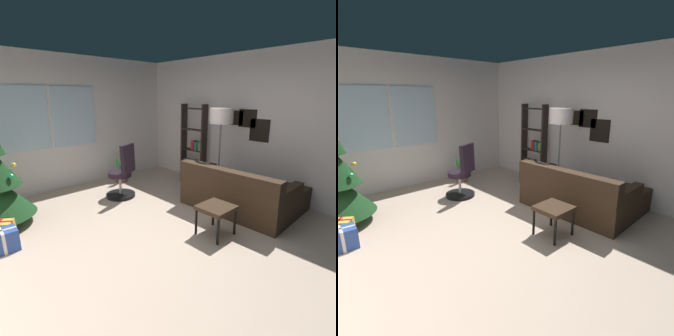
% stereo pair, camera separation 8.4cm
% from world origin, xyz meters
% --- Properties ---
extents(ground_plane, '(4.84, 5.66, 0.10)m').
position_xyz_m(ground_plane, '(0.00, 0.00, -0.05)').
color(ground_plane, '#C0A894').
extents(wall_back_with_windows, '(4.84, 0.12, 2.71)m').
position_xyz_m(wall_back_with_windows, '(-0.02, 2.88, 1.36)').
color(wall_back_with_windows, silver).
rests_on(wall_back_with_windows, ground_plane).
extents(wall_right_with_frames, '(0.12, 5.66, 2.71)m').
position_xyz_m(wall_right_with_frames, '(2.47, 0.00, 1.35)').
color(wall_right_with_frames, silver).
rests_on(wall_right_with_frames, ground_plane).
extents(couch, '(1.73, 1.80, 0.79)m').
position_xyz_m(couch, '(1.63, -0.39, 0.27)').
color(couch, '#38271A').
rests_on(couch, ground_plane).
extents(footstool, '(0.45, 0.44, 0.43)m').
position_xyz_m(footstool, '(0.55, -0.56, 0.37)').
color(footstool, '#38271A').
rests_on(footstool, ground_plane).
extents(gift_box_red, '(0.30, 0.27, 0.19)m').
position_xyz_m(gift_box_red, '(-1.75, 1.20, 0.09)').
color(gift_box_red, red).
rests_on(gift_box_red, ground_plane).
extents(gift_box_gold, '(0.37, 0.34, 0.29)m').
position_xyz_m(gift_box_gold, '(-1.70, 1.31, 0.14)').
color(gift_box_gold, gold).
rests_on(gift_box_gold, ground_plane).
extents(gift_box_blue, '(0.35, 0.26, 0.29)m').
position_xyz_m(gift_box_blue, '(-1.74, 1.02, 0.14)').
color(gift_box_blue, '#2D4C99').
rests_on(gift_box_blue, ground_plane).
extents(office_chair, '(0.56, 0.58, 1.05)m').
position_xyz_m(office_chair, '(0.40, 1.54, 0.40)').
color(office_chair, black).
rests_on(office_chair, ground_plane).
extents(bookshelf, '(0.18, 0.64, 1.73)m').
position_xyz_m(bookshelf, '(2.21, 1.33, 0.76)').
color(bookshelf, black).
rests_on(bookshelf, ground_plane).
extents(floor_lamp, '(0.44, 0.44, 1.69)m').
position_xyz_m(floor_lamp, '(1.83, 0.35, 1.47)').
color(floor_lamp, slate).
rests_on(floor_lamp, ground_plane).
extents(potted_plant, '(0.42, 0.31, 0.57)m').
position_xyz_m(potted_plant, '(0.92, 2.38, 0.22)').
color(potted_plant, brown).
rests_on(potted_plant, ground_plane).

